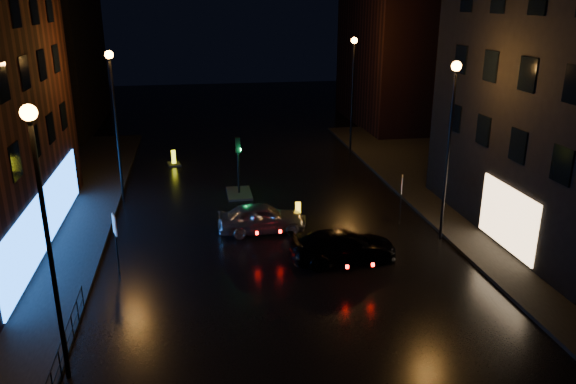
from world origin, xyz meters
name	(u,v)px	position (x,y,z in m)	size (l,w,h in m)	color
ground	(306,319)	(0.00, 0.00, 0.00)	(120.00, 120.00, 0.00)	black
pavement_right	(534,214)	(14.00, 8.00, 0.07)	(12.00, 44.00, 0.15)	black
building_far_left	(43,47)	(-16.00, 35.00, 7.00)	(8.00, 16.00, 14.00)	black
building_far_right	(400,56)	(15.00, 32.00, 6.00)	(8.00, 14.00, 12.00)	black
street_lamp_lnear	(43,207)	(-7.80, -2.00, 5.56)	(0.44, 0.44, 8.37)	black
street_lamp_lfar	(114,104)	(-7.80, 14.00, 5.56)	(0.44, 0.44, 8.37)	black
street_lamp_rnear	(451,125)	(7.80, 6.00, 5.56)	(0.44, 0.44, 8.37)	black
street_lamp_rfar	(353,78)	(7.80, 22.00, 5.56)	(0.44, 0.44, 8.37)	black
traffic_signal	(239,186)	(-1.20, 14.00, 0.50)	(1.40, 2.40, 3.45)	black
guard_railing	(66,338)	(-8.00, -1.00, 0.74)	(0.05, 6.04, 1.00)	black
silver_hatchback	(262,218)	(-0.58, 8.24, 0.73)	(1.73, 4.29, 1.46)	#B2B4BB
dark_sedan	(343,246)	(2.54, 4.43, 0.69)	(1.93, 4.75, 1.38)	black
bollard_near	(298,217)	(1.44, 9.30, 0.23)	(0.97, 1.29, 1.03)	black
bollard_far	(174,161)	(-5.13, 21.03, 0.23)	(1.00, 1.30, 1.03)	black
road_sign_left	(115,230)	(-7.06, 4.99, 1.91)	(0.24, 0.61, 2.55)	black
road_sign_right	(402,189)	(6.50, 8.04, 1.91)	(0.29, 0.59, 2.55)	black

